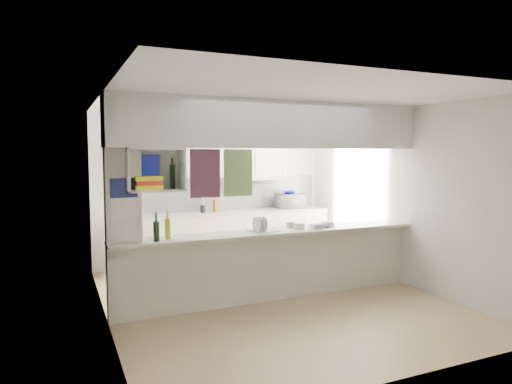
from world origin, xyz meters
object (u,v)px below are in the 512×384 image
microwave (290,201)px  wine_bottles (162,229)px  bowl (289,192)px  dish_rack (262,225)px

microwave → wine_bottles: (-2.86, -2.18, -0.01)m
bowl → dish_rack: size_ratio=0.54×
dish_rack → wine_bottles: wine_bottles is taller
microwave → bowl: 0.17m
microwave → dish_rack: size_ratio=1.16×
bowl → dish_rack: (-1.51, -2.10, -0.22)m
bowl → dish_rack: bearing=-125.8°
bowl → wine_bottles: wine_bottles is taller
bowl → wine_bottles: 3.57m
dish_rack → wine_bottles: size_ratio=1.19×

